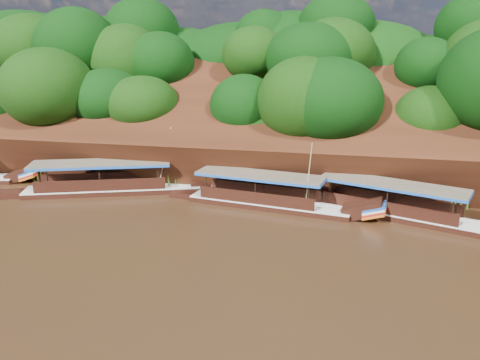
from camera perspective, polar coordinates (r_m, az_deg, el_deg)
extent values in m
plane|color=black|center=(26.04, -0.62, -8.26)|extent=(160.00, 160.00, 0.00)
cube|color=black|center=(40.16, 4.57, 5.58)|extent=(120.00, 16.12, 13.64)
cube|color=black|center=(50.57, 6.09, 3.64)|extent=(120.00, 24.00, 12.00)
ellipsoid|color=#0E420B|center=(57.40, -26.29, 12.66)|extent=(20.00, 10.00, 8.00)
ellipsoid|color=#0E420B|center=(40.45, -4.11, 5.66)|extent=(18.00, 8.00, 6.40)
ellipsoid|color=#0E420B|center=(46.48, 5.98, 14.02)|extent=(24.00, 11.00, 8.40)
cube|color=black|center=(32.05, 19.01, -4.43)|extent=(11.76, 6.00, 0.83)
cube|color=silver|center=(31.92, 19.07, -3.77)|extent=(11.78, 6.06, 0.09)
cube|color=brown|center=(31.54, 18.08, -0.42)|extent=(9.46, 5.40, 0.11)
cube|color=#1B52B2|center=(31.57, 18.06, -0.62)|extent=(9.46, 5.40, 0.17)
cube|color=black|center=(32.46, 3.58, -3.30)|extent=(11.43, 3.84, 0.84)
cube|color=silver|center=(32.33, 3.60, -2.63)|extent=(11.44, 3.90, 0.09)
cube|color=black|center=(30.99, 14.80, -3.48)|extent=(2.88, 1.95, 1.58)
cube|color=#1B52B2|center=(30.84, 16.12, -3.13)|extent=(1.62, 1.81, 0.58)
cube|color=#B52414|center=(30.94, 16.08, -3.69)|extent=(1.62, 1.81, 0.58)
cube|color=brown|center=(32.00, 2.46, 0.67)|extent=(9.07, 3.75, 0.11)
cube|color=#1B52B2|center=(32.03, 2.46, 0.47)|extent=(9.07, 3.75, 0.17)
cylinder|color=tan|center=(30.42, 8.37, 0.57)|extent=(0.41, 0.96, 4.49)
cube|color=black|center=(36.83, -15.09, -1.49)|extent=(12.94, 6.46, 0.89)
cube|color=silver|center=(36.71, -15.14, -0.86)|extent=(12.96, 6.52, 0.10)
cube|color=black|center=(36.34, -3.70, -0.06)|extent=(3.42, 2.56, 1.74)
cube|color=#1B52B2|center=(36.32, -2.43, 0.44)|extent=(2.07, 2.13, 0.65)
cube|color=#B52414|center=(36.41, -2.43, -0.07)|extent=(2.07, 2.13, 0.65)
cube|color=brown|center=(36.34, -16.63, 2.04)|extent=(10.40, 5.80, 0.12)
cube|color=#1B52B2|center=(36.37, -16.61, 1.86)|extent=(10.40, 5.80, 0.18)
cylinder|color=tan|center=(35.60, -9.16, 2.82)|extent=(0.63, 1.71, 4.28)
cube|color=black|center=(42.24, -25.01, 0.63)|extent=(2.69, 1.91, 1.48)
cube|color=#1B52B2|center=(41.89, -24.26, 0.98)|extent=(1.54, 1.74, 0.53)
cube|color=#B52414|center=(41.96, -24.22, 0.58)|extent=(1.54, 1.74, 0.53)
cone|color=#326018|center=(41.91, -23.68, 0.99)|extent=(1.50, 1.50, 1.69)
cone|color=#326018|center=(38.54, -16.00, 0.80)|extent=(1.50, 1.50, 2.05)
cone|color=#326018|center=(36.03, -8.41, -0.13)|extent=(1.50, 1.50, 1.63)
cone|color=#326018|center=(34.74, 4.17, -0.42)|extent=(1.50, 1.50, 1.85)
cone|color=#326018|center=(34.52, 13.69, -0.94)|extent=(1.50, 1.50, 1.86)
cone|color=#326018|center=(35.17, 25.31, -1.76)|extent=(1.50, 1.50, 1.83)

